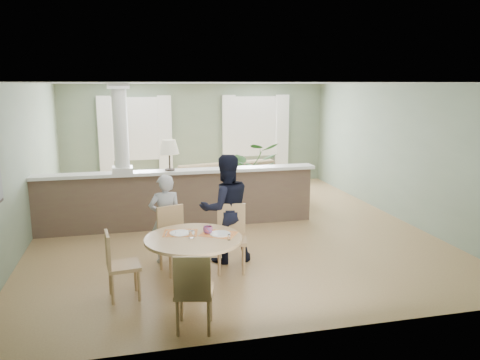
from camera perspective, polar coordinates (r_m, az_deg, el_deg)
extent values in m
plane|color=tan|center=(9.00, -1.52, -5.74)|extent=(8.00, 8.00, 0.00)
cube|color=gray|center=(12.60, -5.28, 5.49)|extent=(7.00, 0.02, 2.70)
cube|color=gray|center=(8.70, -24.78, 1.73)|extent=(0.02, 8.00, 2.70)
cube|color=gray|center=(10.00, 18.52, 3.35)|extent=(0.02, 8.00, 2.70)
cube|color=gray|center=(4.92, 7.96, -4.18)|extent=(7.00, 0.02, 2.70)
cube|color=white|center=(8.59, -1.61, 11.73)|extent=(7.00, 8.00, 0.02)
cube|color=white|center=(12.43, -12.64, 6.10)|extent=(1.10, 0.02, 1.50)
cube|color=white|center=(12.41, -12.64, 6.09)|extent=(1.22, 0.04, 1.62)
cube|color=white|center=(12.87, 1.84, 6.56)|extent=(1.10, 0.02, 1.50)
cube|color=white|center=(12.85, 1.87, 6.55)|extent=(1.22, 0.04, 1.62)
cube|color=silver|center=(12.39, -16.05, 4.52)|extent=(0.35, 0.10, 2.30)
cube|color=silver|center=(12.41, -9.10, 4.83)|extent=(0.35, 0.10, 2.30)
cube|color=silver|center=(12.64, -1.36, 5.10)|extent=(0.35, 0.10, 2.30)
cube|color=silver|center=(13.03, 5.13, 5.25)|extent=(0.35, 0.10, 2.30)
cube|color=brown|center=(8.92, -7.47, -2.49)|extent=(5.20, 0.22, 1.05)
cube|color=white|center=(8.80, -7.57, 1.02)|extent=(5.32, 0.36, 0.06)
cube|color=white|center=(8.75, -14.11, 1.24)|extent=(0.36, 0.36, 0.10)
cylinder|color=white|center=(8.65, -14.36, 6.10)|extent=(0.26, 0.26, 1.39)
cube|color=white|center=(8.61, -14.61, 11.03)|extent=(0.38, 0.38, 0.10)
cylinder|color=black|center=(8.78, -8.55, 1.26)|extent=(0.18, 0.18, 0.03)
cylinder|color=black|center=(8.75, -8.58, 2.26)|extent=(0.03, 0.03, 0.28)
cone|color=beige|center=(8.71, -8.63, 4.01)|extent=(0.36, 0.36, 0.26)
imported|color=olive|center=(10.63, -0.52, -0.53)|extent=(3.26, 1.84, 0.90)
imported|color=#2E5D25|center=(10.27, 0.84, 0.68)|extent=(1.51, 1.36, 1.47)
cylinder|color=tan|center=(6.33, -5.57, -13.31)|extent=(0.52, 0.52, 0.04)
cylinder|color=tan|center=(6.19, -5.64, -10.29)|extent=(0.14, 0.14, 0.68)
cylinder|color=tan|center=(6.06, -5.71, -7.15)|extent=(1.25, 1.25, 0.04)
cube|color=#C6482C|center=(6.24, -7.28, -6.41)|extent=(0.50, 0.40, 0.01)
cube|color=#C6482C|center=(6.16, -2.62, -6.58)|extent=(0.55, 0.51, 0.01)
cylinder|color=white|center=(6.21, -7.31, -6.42)|extent=(0.27, 0.27, 0.01)
cylinder|color=white|center=(6.14, -2.43, -6.55)|extent=(0.27, 0.27, 0.01)
cylinder|color=white|center=(6.02, -5.92, -6.57)|extent=(0.08, 0.08, 0.09)
cube|color=silver|center=(6.17, -7.92, -6.49)|extent=(0.05, 0.18, 0.00)
cube|color=silver|center=(6.22, -8.99, -6.47)|extent=(0.06, 0.22, 0.00)
cylinder|color=white|center=(5.92, -1.36, -7.00)|extent=(0.04, 0.04, 0.07)
cylinder|color=silver|center=(5.91, -1.37, -6.63)|extent=(0.04, 0.04, 0.01)
imported|color=#22479F|center=(6.18, -3.94, -6.09)|extent=(0.15, 0.15, 0.10)
cube|color=tan|center=(6.85, -7.77, -7.45)|extent=(0.54, 0.54, 0.05)
cylinder|color=tan|center=(6.72, -8.47, -10.03)|extent=(0.04, 0.04, 0.44)
cylinder|color=tan|center=(6.85, -5.78, -9.52)|extent=(0.04, 0.04, 0.44)
cylinder|color=tan|center=(7.02, -9.61, -9.11)|extent=(0.04, 0.04, 0.44)
cylinder|color=tan|center=(7.14, -7.01, -8.65)|extent=(0.04, 0.04, 0.44)
cube|color=tan|center=(6.94, -8.49, -5.00)|extent=(0.40, 0.17, 0.47)
cube|color=tan|center=(6.82, -1.05, -7.35)|extent=(0.52, 0.52, 0.05)
cylinder|color=tan|center=(6.74, -2.56, -9.79)|extent=(0.04, 0.04, 0.44)
cylinder|color=tan|center=(6.74, 0.48, -9.78)|extent=(0.04, 0.04, 0.44)
cylinder|color=tan|center=(7.07, -2.50, -8.75)|extent=(0.04, 0.04, 0.44)
cylinder|color=tan|center=(7.07, 0.39, -8.74)|extent=(0.04, 0.04, 0.44)
cube|color=tan|center=(6.93, -1.07, -4.79)|extent=(0.41, 0.13, 0.48)
cube|color=tan|center=(5.31, -5.60, -13.34)|extent=(0.50, 0.50, 0.05)
cylinder|color=tan|center=(5.55, -3.60, -14.82)|extent=(0.04, 0.04, 0.42)
cylinder|color=tan|center=(5.58, -7.16, -14.74)|extent=(0.04, 0.04, 0.42)
cylinder|color=tan|center=(5.25, -3.83, -16.45)|extent=(0.04, 0.04, 0.42)
cylinder|color=tan|center=(5.29, -7.62, -16.34)|extent=(0.04, 0.04, 0.42)
cube|color=tan|center=(5.04, -5.87, -11.70)|extent=(0.39, 0.13, 0.45)
cube|color=tan|center=(6.18, -14.01, -10.14)|extent=(0.44, 0.44, 0.05)
cylinder|color=tan|center=(6.14, -12.20, -12.48)|extent=(0.04, 0.04, 0.41)
cylinder|color=tan|center=(6.43, -12.62, -11.35)|extent=(0.04, 0.04, 0.41)
cylinder|color=tan|center=(6.11, -15.27, -12.75)|extent=(0.04, 0.04, 0.41)
cylinder|color=tan|center=(6.40, -15.53, -11.60)|extent=(0.04, 0.04, 0.41)
cube|color=tan|center=(6.09, -15.82, -8.20)|extent=(0.08, 0.38, 0.44)
imported|color=#AAA9AF|center=(7.19, -9.07, -4.67)|extent=(0.53, 0.38, 1.37)
imported|color=black|center=(7.11, -1.76, -3.49)|extent=(0.87, 0.71, 1.66)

